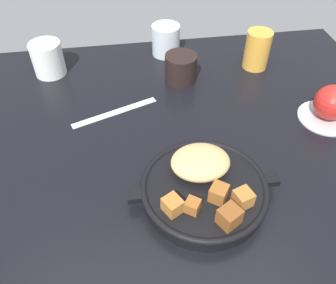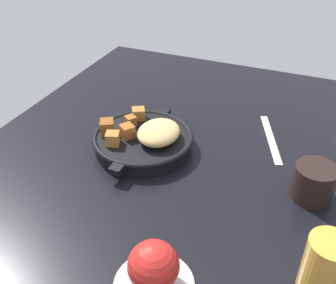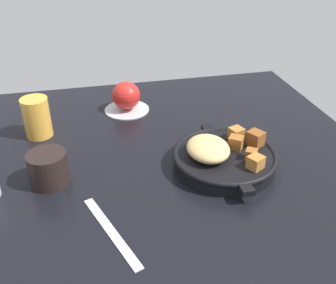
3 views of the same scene
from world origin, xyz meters
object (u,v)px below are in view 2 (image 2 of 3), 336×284
at_px(cast_iron_skillet, 144,139).
at_px(juice_glass_amber, 325,266).
at_px(coffee_mug_dark, 314,182).
at_px(red_apple, 153,266).
at_px(butter_knife, 271,138).

distance_m(cast_iron_skillet, juice_glass_amber, 0.44).
bearing_deg(coffee_mug_dark, red_apple, -33.60).
bearing_deg(cast_iron_skillet, coffee_mug_dark, 86.33).
bearing_deg(coffee_mug_dark, butter_knife, -147.96).
bearing_deg(juice_glass_amber, red_apple, -68.49).
xyz_separation_m(cast_iron_skillet, coffee_mug_dark, (0.02, 0.35, 0.01)).
relative_size(cast_iron_skillet, coffee_mug_dark, 3.41).
xyz_separation_m(red_apple, butter_knife, (-0.45, 0.09, -0.04)).
bearing_deg(red_apple, butter_knife, 169.09).
bearing_deg(butter_knife, red_apple, -31.09).
bearing_deg(juice_glass_amber, cast_iron_skillet, -120.09).
bearing_deg(butter_knife, coffee_mug_dark, 11.86).
distance_m(red_apple, coffee_mug_dark, 0.34).
height_order(cast_iron_skillet, butter_knife, cast_iron_skillet).
distance_m(cast_iron_skillet, butter_knife, 0.29).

